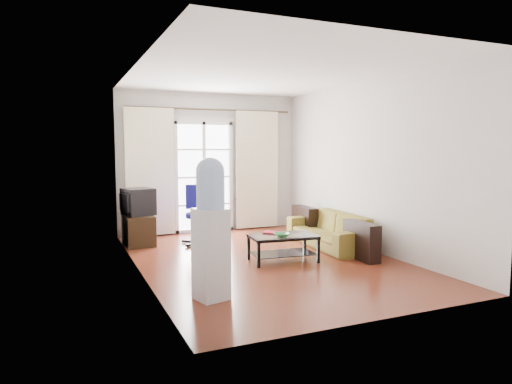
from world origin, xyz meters
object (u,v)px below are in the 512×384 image
coffee_table (283,244)px  task_chair (200,227)px  tv_stand (138,230)px  crt_tv (137,202)px  water_cooler (211,226)px  sofa (330,230)px

coffee_table → task_chair: 1.82m
task_chair → tv_stand: bearing=165.3°
coffee_table → tv_stand: size_ratio=1.46×
tv_stand → crt_tv: 0.48m
task_chair → water_cooler: size_ratio=0.66×
sofa → water_cooler: water_cooler is taller
tv_stand → water_cooler: (0.28, -3.18, 0.55)m
sofa → crt_tv: (-2.93, 1.44, 0.45)m
task_chair → sofa: bearing=-23.3°
sofa → water_cooler: size_ratio=1.26×
coffee_table → tv_stand: 2.65m
sofa → tv_stand: size_ratio=2.82×
coffee_table → water_cooler: bearing=-141.1°
tv_stand → crt_tv: bearing=86.1°
sofa → water_cooler: (-2.65, -1.81, 0.53)m
sofa → crt_tv: size_ratio=3.31×
tv_stand → water_cooler: size_ratio=0.45×
crt_tv → water_cooler: (0.28, -3.25, 0.08)m
tv_stand → crt_tv: (0.00, 0.06, 0.48)m
task_chair → water_cooler: 2.97m
sofa → task_chair: task_chair is taller
sofa → coffee_table: 1.35m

